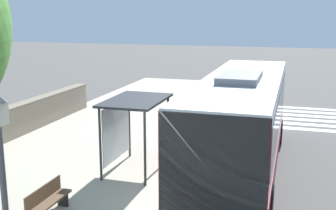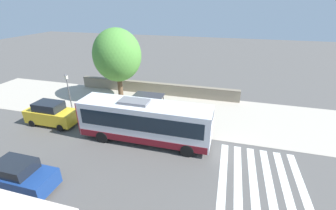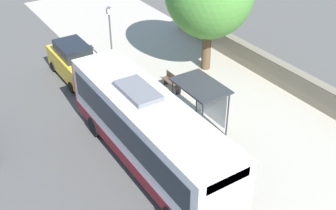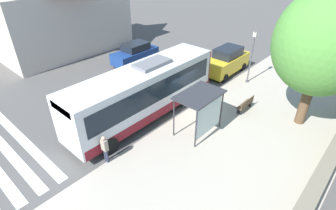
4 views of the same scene
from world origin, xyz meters
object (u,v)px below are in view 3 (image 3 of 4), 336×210
Objects in this scene: pedestrian at (238,189)px; bench at (173,82)px; street_lamp_near at (110,34)px; bus_shelter at (203,91)px; parked_car_behind_bus at (75,62)px; bus at (148,130)px.

bench is (-2.95, -9.11, -0.48)m from pedestrian.
bench is 0.39× the size of street_lamp_near.
bus_shelter is 1.69× the size of bench.
pedestrian is 0.35× the size of parked_car_behind_bus.
street_lamp_near is 0.91× the size of parked_car_behind_bus.
bus_shelter is (-3.62, -0.93, 0.29)m from bus.
bus_shelter reaches higher than bench.
parked_car_behind_bus reaches higher than pedestrian.
bus is 2.50× the size of street_lamp_near.
pedestrian is 13.57m from parked_car_behind_bus.
pedestrian is at bearing 95.20° from parked_car_behind_bus.
street_lamp_near is at bearing -82.67° from bus_shelter.
parked_car_behind_bus is at bearing -84.80° from pedestrian.
pedestrian is at bearing 72.06° from bench.
bus is 4.58m from pedestrian.
bus is at bearing -69.91° from pedestrian.
bus is 3.75m from bus_shelter.
parked_car_behind_bus is at bearing -91.95° from bus.
bus reaches higher than bench.
bench is (-0.87, -3.95, -1.64)m from bus_shelter.
street_lamp_near reaches higher than bench.
street_lamp_near is at bearing 168.95° from parked_car_behind_bus.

